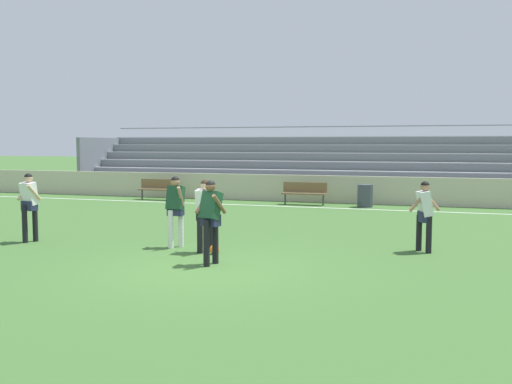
# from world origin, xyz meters

# --- Properties ---
(ground_plane) EXTENTS (160.00, 160.00, 0.00)m
(ground_plane) POSITION_xyz_m (0.00, 0.00, 0.00)
(ground_plane) COLOR #3D662D
(field_line_sideline) EXTENTS (44.00, 0.12, 0.01)m
(field_line_sideline) POSITION_xyz_m (0.00, 10.95, 0.00)
(field_line_sideline) COLOR white
(field_line_sideline) RESTS_ON ground
(sideline_wall) EXTENTS (48.00, 0.16, 1.13)m
(sideline_wall) POSITION_xyz_m (0.00, 12.89, 0.56)
(sideline_wall) COLOR beige
(sideline_wall) RESTS_ON ground
(bleacher_stand) EXTENTS (23.19, 4.28, 3.34)m
(bleacher_stand) POSITION_xyz_m (-1.25, 16.03, 1.47)
(bleacher_stand) COLOR #B2B2B7
(bleacher_stand) RESTS_ON ground
(bench_centre_sideline) EXTENTS (1.80, 0.40, 0.90)m
(bench_centre_sideline) POSITION_xyz_m (-0.63, 11.80, 0.55)
(bench_centre_sideline) COLOR brown
(bench_centre_sideline) RESTS_ON ground
(bench_far_left) EXTENTS (1.80, 0.40, 0.90)m
(bench_far_left) POSITION_xyz_m (-7.14, 11.80, 0.55)
(bench_far_left) COLOR brown
(bench_far_left) RESTS_ON ground
(trash_bin) EXTENTS (0.60, 0.60, 0.88)m
(trash_bin) POSITION_xyz_m (1.79, 11.73, 0.44)
(trash_bin) COLOR #3D424C
(trash_bin) RESTS_ON ground
(player_white_wide_left) EXTENTS (0.44, 0.49, 1.65)m
(player_white_wide_left) POSITION_xyz_m (-0.57, 1.46, 0.98)
(player_white_wide_left) COLOR black
(player_white_wide_left) RESTS_ON ground
(player_dark_on_ball) EXTENTS (0.59, 0.51, 1.73)m
(player_dark_on_ball) POSITION_xyz_m (0.05, 0.28, 1.03)
(player_dark_on_ball) COLOR black
(player_dark_on_ball) RESTS_ON ground
(player_white_overlapping) EXTENTS (0.52, 0.52, 1.72)m
(player_white_overlapping) POSITION_xyz_m (-5.27, 1.36, 1.03)
(player_white_overlapping) COLOR black
(player_white_overlapping) RESTS_ON ground
(player_dark_trailing_run) EXTENTS (0.44, 0.47, 1.69)m
(player_dark_trailing_run) POSITION_xyz_m (-1.48, 1.81, 1.01)
(player_dark_trailing_run) COLOR white
(player_dark_trailing_run) RESTS_ON ground
(player_white_challenging) EXTENTS (0.71, 0.48, 1.61)m
(player_white_challenging) POSITION_xyz_m (4.14, 3.02, 0.95)
(player_white_challenging) COLOR black
(player_white_challenging) RESTS_ON ground
(soccer_ball) EXTENTS (0.22, 0.22, 0.22)m
(soccer_ball) POSITION_xyz_m (-0.30, 1.32, 0.11)
(soccer_ball) COLOR orange
(soccer_ball) RESTS_ON ground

